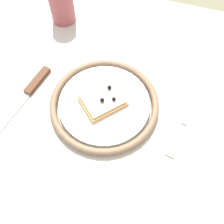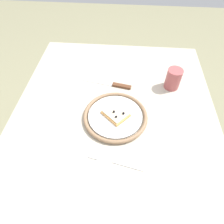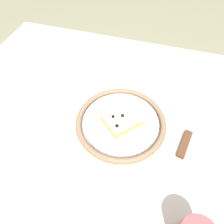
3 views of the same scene
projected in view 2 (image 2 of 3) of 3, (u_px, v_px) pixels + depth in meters
name	position (u px, v px, depth m)	size (l,w,h in m)	color
ground_plane	(113.00, 184.00, 1.37)	(6.00, 6.00, 0.00)	gray
dining_table	(113.00, 134.00, 0.87)	(1.14, 0.87, 0.73)	#BCB29E
plate	(115.00, 116.00, 0.81)	(0.27, 0.27, 0.02)	white
pizza_slice_near	(116.00, 113.00, 0.80)	(0.13, 0.13, 0.03)	tan
knife	(115.00, 85.00, 0.94)	(0.07, 0.24, 0.01)	silver
fork	(115.00, 162.00, 0.69)	(0.06, 0.20, 0.00)	silver
cup	(173.00, 79.00, 0.90)	(0.07, 0.07, 0.10)	#A54C4C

